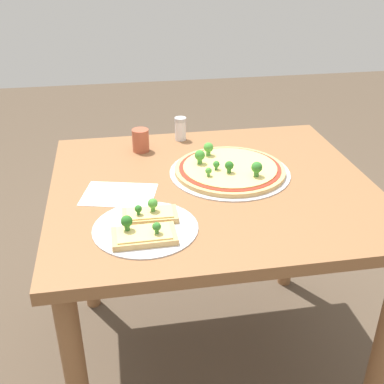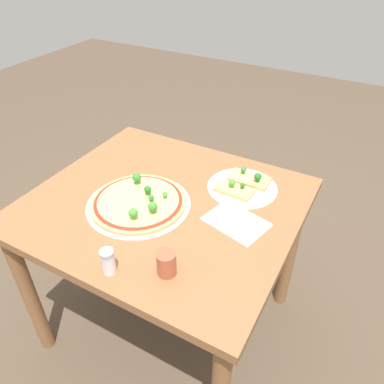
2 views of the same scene
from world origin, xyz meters
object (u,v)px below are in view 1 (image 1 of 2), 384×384
(dining_table, at_px, (212,213))
(pizza_tray_whole, at_px, (229,169))
(pizza_tray_slice, at_px, (146,226))
(drinking_cup, at_px, (141,140))
(condiment_shaker, at_px, (180,129))

(dining_table, height_order, pizza_tray_whole, pizza_tray_whole)
(dining_table, height_order, pizza_tray_slice, pizza_tray_slice)
(pizza_tray_whole, relative_size, drinking_cup, 4.87)
(condiment_shaker, bearing_deg, drinking_cup, -152.58)
(pizza_tray_slice, height_order, drinking_cup, drinking_cup)
(dining_table, height_order, drinking_cup, drinking_cup)
(dining_table, distance_m, drinking_cup, 0.39)
(pizza_tray_whole, xyz_separation_m, condiment_shaker, (-0.11, 0.32, 0.03))
(dining_table, xyz_separation_m, pizza_tray_slice, (-0.23, -0.23, 0.12))
(drinking_cup, bearing_deg, dining_table, -55.97)
(condiment_shaker, bearing_deg, dining_table, -83.26)
(pizza_tray_slice, bearing_deg, pizza_tray_whole, 44.91)
(dining_table, xyz_separation_m, condiment_shaker, (-0.04, 0.38, 0.15))
(drinking_cup, xyz_separation_m, condiment_shaker, (0.16, 0.08, 0.00))
(pizza_tray_whole, bearing_deg, condiment_shaker, 110.00)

